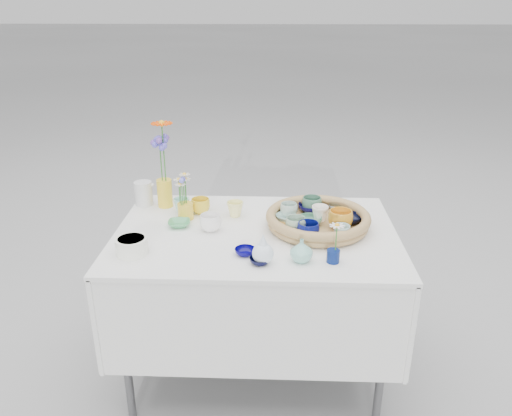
{
  "coord_description": "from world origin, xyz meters",
  "views": [
    {
      "loc": [
        0.08,
        -2.02,
        1.72
      ],
      "look_at": [
        0.0,
        0.02,
        0.87
      ],
      "focal_mm": 35.0,
      "sensor_mm": 36.0,
      "label": 1
    }
  ],
  "objects_px": {
    "display_table": "(256,367)",
    "wicker_tray": "(318,220)",
    "tall_vase_yellow": "(165,193)",
    "bud_vase_seafoam": "(301,250)"
  },
  "relations": [
    {
      "from": "bud_vase_seafoam",
      "to": "tall_vase_yellow",
      "type": "bearing_deg",
      "value": 140.12
    },
    {
      "from": "wicker_tray",
      "to": "tall_vase_yellow",
      "type": "height_order",
      "value": "tall_vase_yellow"
    },
    {
      "from": "wicker_tray",
      "to": "bud_vase_seafoam",
      "type": "xyz_separation_m",
      "value": [
        -0.09,
        -0.32,
        0.01
      ]
    },
    {
      "from": "display_table",
      "to": "tall_vase_yellow",
      "type": "xyz_separation_m",
      "value": [
        -0.47,
        0.28,
        0.84
      ]
    },
    {
      "from": "bud_vase_seafoam",
      "to": "tall_vase_yellow",
      "type": "height_order",
      "value": "tall_vase_yellow"
    },
    {
      "from": "display_table",
      "to": "bud_vase_seafoam",
      "type": "bearing_deg",
      "value": -54.7
    },
    {
      "from": "wicker_tray",
      "to": "tall_vase_yellow",
      "type": "bearing_deg",
      "value": 162.92
    },
    {
      "from": "tall_vase_yellow",
      "to": "bud_vase_seafoam",
      "type": "bearing_deg",
      "value": -39.88
    },
    {
      "from": "display_table",
      "to": "wicker_tray",
      "type": "relative_size",
      "value": 2.66
    },
    {
      "from": "display_table",
      "to": "wicker_tray",
      "type": "distance_m",
      "value": 0.85
    }
  ]
}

